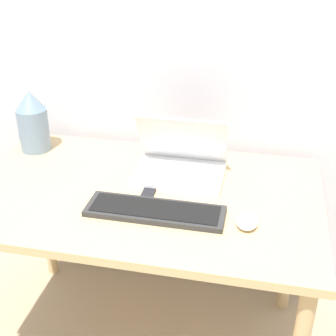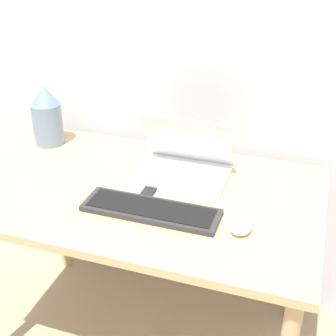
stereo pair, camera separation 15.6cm
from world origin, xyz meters
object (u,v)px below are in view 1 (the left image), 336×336
Objects in this scene: mouse at (247,222)px; keyboard at (155,211)px; vase at (33,122)px; mp3_player at (148,193)px; laptop at (180,162)px.

keyboard is at bearing 178.77° from mouse.
keyboard is 1.80× the size of vase.
mp3_player is (-0.34, 0.12, -0.01)m from mouse.
mp3_player is at bearing 161.09° from mouse.
laptop is 0.39m from mouse.
mouse reaches higher than keyboard.
vase is 4.11× the size of mp3_player.
keyboard is (-0.03, -0.28, -0.04)m from laptop.
vase is at bearing 148.72° from keyboard.
vase reaches higher than mouse.
keyboard is 4.94× the size of mouse.
vase is 0.60m from mp3_player.
vase is at bearing 157.59° from mouse.
mp3_player is at bearing 114.36° from keyboard.
vase is at bearing 172.75° from laptop.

